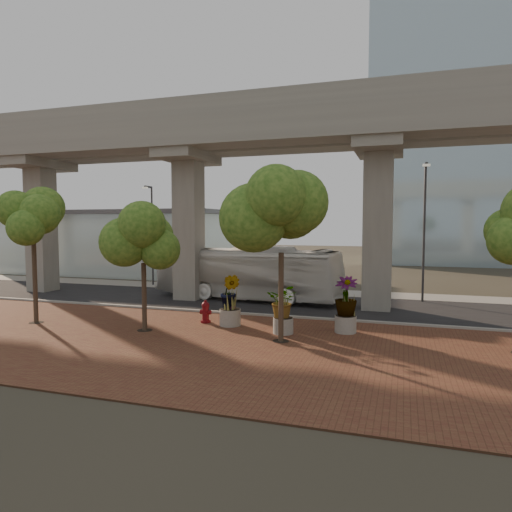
% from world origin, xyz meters
% --- Properties ---
extents(ground, '(160.00, 160.00, 0.00)m').
position_xyz_m(ground, '(0.00, 0.00, 0.00)').
color(ground, '#322F24').
rests_on(ground, ground).
extents(brick_plaza, '(70.00, 13.00, 0.06)m').
position_xyz_m(brick_plaza, '(0.00, -8.00, 0.03)').
color(brick_plaza, brown).
rests_on(brick_plaza, ground).
extents(asphalt_road, '(90.00, 8.00, 0.04)m').
position_xyz_m(asphalt_road, '(0.00, 2.00, 0.02)').
color(asphalt_road, black).
rests_on(asphalt_road, ground).
extents(curb_strip, '(70.00, 0.25, 0.16)m').
position_xyz_m(curb_strip, '(0.00, -2.00, 0.08)').
color(curb_strip, gray).
rests_on(curb_strip, ground).
extents(far_sidewalk, '(90.00, 3.00, 0.06)m').
position_xyz_m(far_sidewalk, '(0.00, 7.50, 0.03)').
color(far_sidewalk, gray).
rests_on(far_sidewalk, ground).
extents(transit_viaduct, '(72.00, 5.60, 12.40)m').
position_xyz_m(transit_viaduct, '(0.00, 2.00, 7.29)').
color(transit_viaduct, gray).
rests_on(transit_viaduct, ground).
extents(station_pavilion, '(23.00, 13.00, 6.30)m').
position_xyz_m(station_pavilion, '(-20.00, 16.00, 3.22)').
color(station_pavilion, silver).
rests_on(station_pavilion, ground).
extents(transit_bus, '(12.85, 4.60, 3.50)m').
position_xyz_m(transit_bus, '(-2.30, 2.93, 1.75)').
color(transit_bus, silver).
rests_on(transit_bus, ground).
extents(fire_hydrant, '(0.56, 0.50, 1.11)m').
position_xyz_m(fire_hydrant, '(-1.90, -4.49, 0.59)').
color(fire_hydrant, '#650B11').
rests_on(fire_hydrant, ground).
extents(planter_front, '(2.03, 2.03, 2.24)m').
position_xyz_m(planter_front, '(2.36, -5.51, 1.42)').
color(planter_front, '#A5A295').
rests_on(planter_front, ground).
extents(planter_right, '(2.38, 2.38, 2.55)m').
position_xyz_m(planter_right, '(5.00, -4.44, 1.60)').
color(planter_right, gray).
rests_on(planter_right, ground).
extents(planter_left, '(2.27, 2.27, 2.50)m').
position_xyz_m(planter_left, '(-0.50, -4.73, 1.58)').
color(planter_left, '#A19D92').
rests_on(planter_left, ground).
extents(street_tree_far_west, '(3.21, 3.21, 6.42)m').
position_xyz_m(street_tree_far_west, '(-9.94, -7.12, 4.99)').
color(street_tree_far_west, '#4F3B2D').
rests_on(street_tree_far_west, ground).
extents(street_tree_near_west, '(3.40, 3.40, 5.67)m').
position_xyz_m(street_tree_near_west, '(-3.89, -6.90, 4.16)').
color(street_tree_near_west, '#4F3B2D').
rests_on(street_tree_near_west, ground).
extents(street_tree_near_east, '(4.36, 4.36, 6.99)m').
position_xyz_m(street_tree_near_east, '(2.61, -6.85, 5.05)').
color(street_tree_near_east, '#4F3B2D').
rests_on(street_tree_near_east, ground).
extents(streetlamp_west, '(0.39, 1.15, 7.94)m').
position_xyz_m(streetlamp_west, '(-11.86, 7.16, 4.64)').
color(streetlamp_west, '#2E2D32').
rests_on(streetlamp_west, ground).
extents(streetlamp_east, '(0.43, 1.26, 8.67)m').
position_xyz_m(streetlamp_east, '(8.65, 5.45, 5.06)').
color(streetlamp_east, '#2F3035').
rests_on(streetlamp_east, ground).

